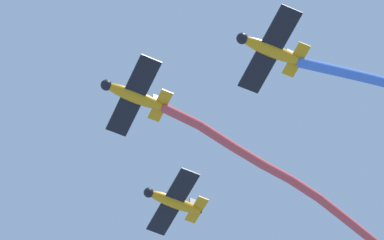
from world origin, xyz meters
The scene contains 4 objects.
airplane_lead centered at (4.63, 3.81, 56.12)m, with size 7.78×5.78×1.97m.
smoke_trail_lead centered at (2.33, 19.41, 55.58)m, with size 6.74×26.14×1.84m.
airplane_left_wing centered at (12.98, 12.00, 56.12)m, with size 7.79×5.79×1.97m.
airplane_right_wing centered at (-4.40, 11.26, 56.42)m, with size 7.81×5.81×1.97m.
Camera 1 is at (34.37, -4.40, 4.28)m, focal length 68.68 mm.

